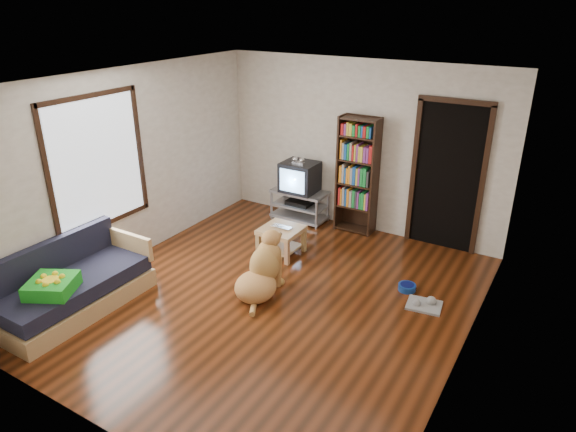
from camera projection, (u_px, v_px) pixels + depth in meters
The scene contains 18 objects.
ground at pixel (272, 297), 6.30m from camera, with size 5.00×5.00×0.00m, color #5B260F.
ceiling at pixel (269, 81), 5.27m from camera, with size 5.00×5.00×0.00m, color white.
wall_back at pixel (360, 147), 7.76m from camera, with size 4.50×4.50×0.00m, color silver.
wall_front at pixel (89, 303), 3.82m from camera, with size 4.50×4.50×0.00m, color silver.
wall_left at pixel (129, 167), 6.85m from camera, with size 5.00×5.00×0.00m, color silver.
wall_right at pixel (475, 245), 4.72m from camera, with size 5.00×5.00×0.00m, color silver.
green_cushion at pixel (52, 286), 5.59m from camera, with size 0.47×0.47×0.16m, color green.
laptop at pixel (280, 228), 7.19m from camera, with size 0.30×0.19×0.02m, color silver.
dog_bowl at pixel (407, 287), 6.44m from camera, with size 0.22×0.22×0.08m, color navy.
grey_rag at pixel (424, 305), 6.11m from camera, with size 0.40×0.32×0.03m, color gray.
window at pixel (98, 163), 6.37m from camera, with size 0.03×1.46×1.70m.
doorway at pixel (448, 174), 7.17m from camera, with size 1.03×0.05×2.19m.
tv_stand at pixel (300, 204), 8.39m from camera, with size 0.90×0.45×0.50m.
crt_tv at pixel (300, 176), 8.22m from camera, with size 0.55×0.52×0.58m.
bookshelf at pixel (358, 169), 7.73m from camera, with size 0.60×0.30×1.80m.
sofa at pixel (73, 288), 6.00m from camera, with size 0.80×1.80×0.80m.
coffee_table at pixel (281, 236), 7.26m from camera, with size 0.55×0.55×0.40m.
dog at pixel (262, 272), 6.28m from camera, with size 0.51×0.97×0.80m.
Camera 1 is at (2.95, -4.52, 3.41)m, focal length 32.00 mm.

